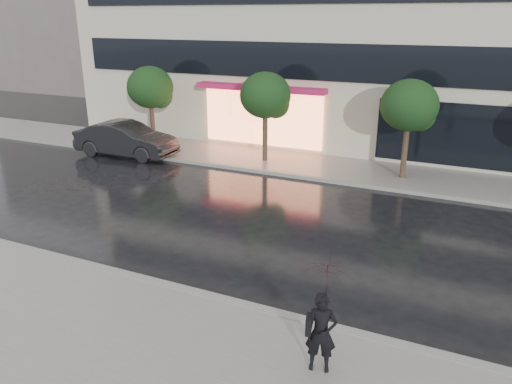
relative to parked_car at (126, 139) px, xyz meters
The scene contains 11 objects.
ground 12.50m from the parked_car, 41.69° to the right, with size 120.00×120.00×0.00m, color black.
sidewalk_near 14.86m from the parked_car, 51.11° to the right, with size 60.00×4.50×0.12m, color slate.
sidewalk_far 9.55m from the parked_car, 11.82° to the left, with size 60.00×3.50×0.12m, color slate.
curb_near 13.18m from the parked_car, 44.95° to the right, with size 60.00×0.25×0.14m, color gray.
curb_far 9.35m from the parked_car, ahead, with size 60.00×0.25×0.14m, color gray.
bg_building_left 26.26m from the parked_car, 136.55° to the left, with size 14.00×10.00×12.00m, color #59544F.
tree_far_west 2.77m from the parked_car, 77.67° to the left, with size 2.20×2.20×3.99m.
tree_mid_west 6.94m from the parked_car, 15.18° to the left, with size 2.20×2.20×3.99m.
tree_mid_east 12.68m from the parked_car, ahead, with size 2.20×2.20×3.99m.
parked_car is the anchor object (origin of this frame).
pedestrian_with_umbrella 16.76m from the parked_car, 39.49° to the right, with size 1.03×1.05×2.16m.
Camera 1 is at (5.68, -9.67, 6.22)m, focal length 35.00 mm.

